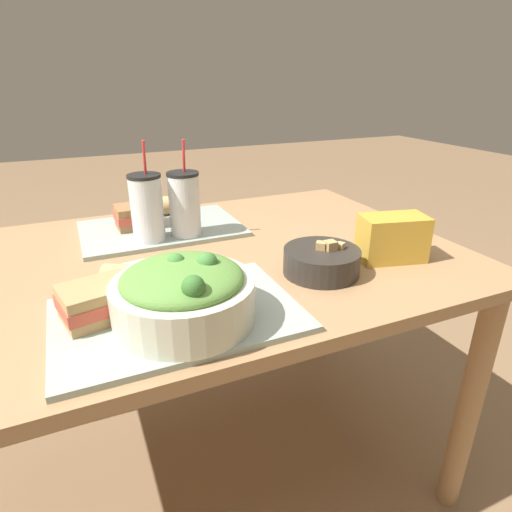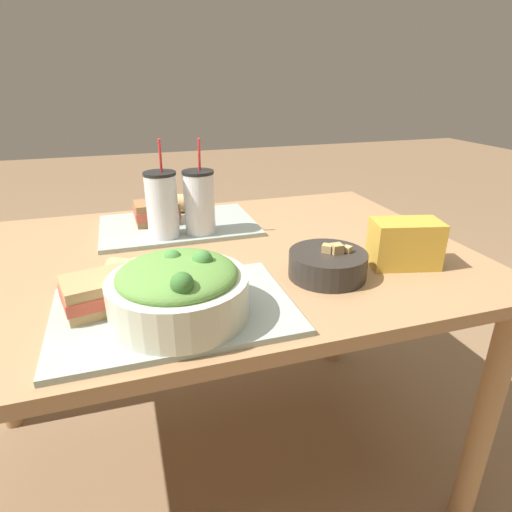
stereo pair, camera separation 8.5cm
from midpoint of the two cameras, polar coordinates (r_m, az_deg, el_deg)
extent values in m
plane|color=#846647|center=(1.52, -8.94, -26.28)|extent=(12.00, 12.00, 0.00)
cube|color=#A37A51|center=(1.09, -11.24, -0.99)|extent=(1.38, 0.89, 0.03)
cylinder|color=#A37A51|center=(1.30, 24.87, -17.62)|extent=(0.06, 0.06, 0.70)
cylinder|color=#A37A51|center=(1.79, 6.65, -3.67)|extent=(0.06, 0.06, 0.70)
cube|color=#99A89E|center=(0.83, -13.33, -7.75)|extent=(0.45, 0.30, 0.01)
cube|color=#99A89E|center=(1.29, -14.35, 3.52)|extent=(0.45, 0.30, 0.01)
cylinder|color=beige|center=(0.78, -12.68, -5.90)|extent=(0.25, 0.25, 0.08)
ellipsoid|color=#5B8E3D|center=(0.76, -12.97, -2.98)|extent=(0.22, 0.22, 0.05)
sphere|color=#38702D|center=(0.68, -11.91, -4.14)|extent=(0.04, 0.04, 0.04)
sphere|color=#427F38|center=(0.78, -13.70, -0.92)|extent=(0.03, 0.03, 0.03)
sphere|color=#427F38|center=(0.76, -9.71, -0.96)|extent=(0.04, 0.04, 0.04)
cube|color=beige|center=(0.77, -15.88, -2.14)|extent=(0.06, 0.06, 0.01)
cube|color=beige|center=(0.74, -12.91, -3.07)|extent=(0.06, 0.06, 0.01)
cube|color=beige|center=(0.77, -9.46, -1.76)|extent=(0.06, 0.05, 0.01)
cylinder|color=#2D2823|center=(0.98, 6.29, -0.77)|extent=(0.17, 0.17, 0.06)
cylinder|color=#5B2D19|center=(0.97, 6.35, 0.43)|extent=(0.16, 0.16, 0.01)
cube|color=tan|center=(0.96, 7.43, 1.25)|extent=(0.02, 0.02, 0.02)
cube|color=tan|center=(0.96, 6.18, 1.24)|extent=(0.03, 0.03, 0.02)
cube|color=tan|center=(0.98, 8.76, 1.24)|extent=(0.02, 0.02, 0.02)
cube|color=tan|center=(0.85, -22.86, -6.95)|extent=(0.14, 0.12, 0.02)
cube|color=#C64C38|center=(0.84, -23.09, -5.65)|extent=(0.15, 0.13, 0.02)
cube|color=tan|center=(0.83, -23.32, -4.31)|extent=(0.14, 0.12, 0.02)
cylinder|color=tan|center=(0.91, -18.58, -2.92)|extent=(0.14, 0.11, 0.06)
cylinder|color=beige|center=(0.89, -15.12, -3.11)|extent=(0.03, 0.05, 0.05)
cube|color=olive|center=(1.30, -17.13, 4.19)|extent=(0.13, 0.10, 0.02)
cube|color=#C64C38|center=(1.30, -17.24, 5.11)|extent=(0.13, 0.10, 0.02)
cube|color=olive|center=(1.29, -17.36, 6.04)|extent=(0.13, 0.10, 0.02)
cylinder|color=tan|center=(1.39, -14.85, 6.43)|extent=(0.12, 0.08, 0.06)
cylinder|color=beige|center=(1.39, -12.64, 6.63)|extent=(0.02, 0.05, 0.05)
cylinder|color=silver|center=(1.17, -16.36, 5.93)|extent=(0.08, 0.08, 0.17)
cylinder|color=black|center=(1.17, -16.30, 5.41)|extent=(0.07, 0.07, 0.14)
cylinder|color=black|center=(1.14, -16.86, 10.15)|extent=(0.09, 0.09, 0.01)
cylinder|color=red|center=(1.14, -16.79, 12.26)|extent=(0.01, 0.02, 0.09)
cylinder|color=silver|center=(1.18, -11.54, 6.56)|extent=(0.08, 0.08, 0.17)
cylinder|color=#701E47|center=(1.18, -11.50, 6.06)|extent=(0.07, 0.07, 0.14)
cylinder|color=black|center=(1.16, -11.88, 10.66)|extent=(0.09, 0.09, 0.01)
cylinder|color=red|center=(1.15, -11.74, 12.75)|extent=(0.01, 0.02, 0.09)
cube|color=gold|center=(1.07, 15.60, 2.28)|extent=(0.17, 0.12, 0.11)
cube|color=white|center=(1.05, -17.01, -1.62)|extent=(0.16, 0.12, 0.00)
camera|label=1|loc=(0.04, -92.86, -1.22)|focal=30.00mm
camera|label=2|loc=(0.04, 87.14, 1.22)|focal=30.00mm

